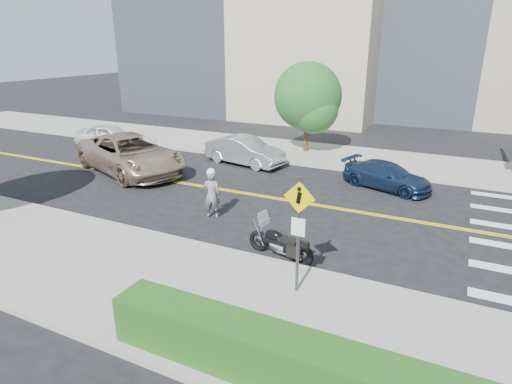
{
  "coord_description": "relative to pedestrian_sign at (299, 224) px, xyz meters",
  "views": [
    {
      "loc": [
        7.38,
        -15.14,
        6.06
      ],
      "look_at": [
        1.32,
        -2.72,
        1.2
      ],
      "focal_mm": 30.0,
      "sensor_mm": 36.0,
      "label": 1
    }
  ],
  "objects": [
    {
      "name": "sidewalk_far",
      "position": [
        -4.2,
        13.81,
        -1.89
      ],
      "size": [
        60.0,
        5.0,
        0.15
      ],
      "primitive_type": "cube",
      "color": "#9E9B91",
      "rests_on": "ground_plane"
    },
    {
      "name": "motorcyclist",
      "position": [
        -4.6,
        3.48,
        -1.03
      ],
      "size": [
        0.74,
        0.6,
        1.87
      ],
      "rotation": [
        0.0,
        0.0,
        3.47
      ],
      "color": "#A0A0A5",
      "rests_on": "ground"
    },
    {
      "name": "suv",
      "position": [
        -11.16,
        6.66,
        -1.05
      ],
      "size": [
        7.23,
        5.19,
        1.83
      ],
      "primitive_type": "imported",
      "rotation": [
        0.0,
        0.0,
        1.2
      ],
      "color": "tan",
      "rests_on": "ground"
    },
    {
      "name": "sidewalk_near",
      "position": [
        -4.2,
        -1.19,
        -1.89
      ],
      "size": [
        60.0,
        5.0,
        0.15
      ],
      "primitive_type": "cube",
      "color": "#9E9B91",
      "rests_on": "ground_plane"
    },
    {
      "name": "tree_far_a",
      "position": [
        -4.77,
        13.97,
        1.27
      ],
      "size": [
        3.73,
        3.73,
        5.1
      ],
      "rotation": [
        0.0,
        0.0,
        0.06
      ],
      "color": "#382619",
      "rests_on": "ground"
    },
    {
      "name": "ground_plane",
      "position": [
        -4.2,
        6.31,
        -1.96
      ],
      "size": [
        120.0,
        120.0,
        0.0
      ],
      "primitive_type": "plane",
      "color": "black",
      "rests_on": "ground"
    },
    {
      "name": "hedge",
      "position": [
        1.8,
        -2.99,
        -1.31
      ],
      "size": [
        9.0,
        0.9,
        1.0
      ],
      "primitive_type": "cube",
      "color": "#235619",
      "rests_on": "sidewalk_near"
    },
    {
      "name": "parked_car_white",
      "position": [
        -16.01,
        10.23,
        -1.26
      ],
      "size": [
        4.37,
        2.43,
        1.41
      ],
      "primitive_type": "imported",
      "rotation": [
        0.0,
        0.0,
        1.76
      ],
      "color": "white",
      "rests_on": "ground"
    },
    {
      "name": "motorcycle",
      "position": [
        -1.16,
        1.71,
        -1.31
      ],
      "size": [
        2.24,
        1.05,
        1.31
      ],
      "primitive_type": null,
      "rotation": [
        0.0,
        0.0,
        -0.19
      ],
      "color": "black",
      "rests_on": "ground"
    },
    {
      "name": "parked_car_silver",
      "position": [
        -6.85,
        10.4,
        -1.24
      ],
      "size": [
        4.58,
        2.31,
        1.44
      ],
      "primitive_type": "imported",
      "rotation": [
        0.0,
        0.0,
        1.38
      ],
      "color": "#ABADB3",
      "rests_on": "ground"
    },
    {
      "name": "pedestrian_sign",
      "position": [
        0.0,
        0.0,
        0.0
      ],
      "size": [
        0.78,
        0.08,
        3.0
      ],
      "color": "#4C4C51",
      "rests_on": "sidewalk_near"
    },
    {
      "name": "parked_car_blue",
      "position": [
        0.52,
        9.62,
        -1.39
      ],
      "size": [
        4.22,
        2.77,
        1.14
      ],
      "primitive_type": "imported",
      "rotation": [
        0.0,
        0.0,
        1.24
      ],
      "color": "#1A2E4E",
      "rests_on": "ground"
    }
  ]
}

